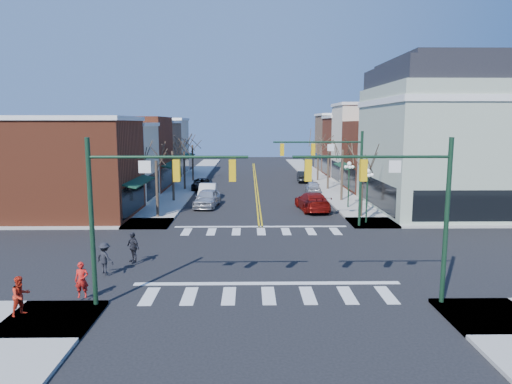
{
  "coord_description": "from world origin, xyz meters",
  "views": [
    {
      "loc": [
        -0.88,
        -25.96,
        7.76
      ],
      "look_at": [
        -0.37,
        6.87,
        2.8
      ],
      "focal_mm": 32.0,
      "sensor_mm": 36.0,
      "label": 1
    }
  ],
  "objects_px": {
    "car_right_mid": "(313,187)",
    "pedestrian_dark_a": "(133,247)",
    "pedestrian_dark_b": "(105,258)",
    "pedestrian_red_b": "(21,296)",
    "victorian_corner": "(444,136)",
    "pedestrian_red_a": "(82,280)",
    "lamppost_midblock": "(349,177)",
    "car_left_far": "(202,184)",
    "car_left_mid": "(208,192)",
    "car_right_near": "(312,201)",
    "car_left_near": "(207,198)",
    "lamppost_corner": "(367,186)",
    "car_right_far": "(303,177)"
  },
  "relations": [
    {
      "from": "car_left_near",
      "to": "pedestrian_red_a",
      "type": "relative_size",
      "value": 3.08
    },
    {
      "from": "car_left_near",
      "to": "car_left_far",
      "type": "distance_m",
      "value": 11.24
    },
    {
      "from": "car_right_mid",
      "to": "car_right_far",
      "type": "xyz_separation_m",
      "value": [
        0.06,
        9.41,
        0.06
      ]
    },
    {
      "from": "pedestrian_red_a",
      "to": "car_left_near",
      "type": "bearing_deg",
      "value": 74.15
    },
    {
      "from": "car_left_far",
      "to": "pedestrian_dark_b",
      "type": "distance_m",
      "value": 30.59
    },
    {
      "from": "lamppost_corner",
      "to": "car_right_far",
      "type": "distance_m",
      "value": 25.97
    },
    {
      "from": "car_right_near",
      "to": "car_left_far",
      "type": "bearing_deg",
      "value": -54.88
    },
    {
      "from": "car_right_near",
      "to": "pedestrian_red_a",
      "type": "xyz_separation_m",
      "value": [
        -13.03,
        -20.85,
        0.12
      ]
    },
    {
      "from": "car_right_mid",
      "to": "pedestrian_dark_a",
      "type": "relative_size",
      "value": 2.33
    },
    {
      "from": "car_left_far",
      "to": "pedestrian_dark_b",
      "type": "relative_size",
      "value": 3.02
    },
    {
      "from": "car_left_mid",
      "to": "car_right_mid",
      "type": "height_order",
      "value": "car_left_mid"
    },
    {
      "from": "car_left_far",
      "to": "pedestrian_red_a",
      "type": "xyz_separation_m",
      "value": [
        -1.83,
        -33.81,
        0.27
      ]
    },
    {
      "from": "car_left_far",
      "to": "car_right_mid",
      "type": "height_order",
      "value": "car_left_far"
    },
    {
      "from": "car_left_mid",
      "to": "car_right_mid",
      "type": "distance_m",
      "value": 12.3
    },
    {
      "from": "car_right_near",
      "to": "car_right_mid",
      "type": "relative_size",
      "value": 1.46
    },
    {
      "from": "lamppost_corner",
      "to": "car_left_mid",
      "type": "relative_size",
      "value": 0.89
    },
    {
      "from": "pedestrian_red_a",
      "to": "pedestrian_dark_a",
      "type": "height_order",
      "value": "pedestrian_dark_a"
    },
    {
      "from": "car_left_near",
      "to": "car_left_far",
      "type": "height_order",
      "value": "car_left_near"
    },
    {
      "from": "pedestrian_dark_a",
      "to": "pedestrian_dark_b",
      "type": "bearing_deg",
      "value": -75.45
    },
    {
      "from": "lamppost_midblock",
      "to": "pedestrian_dark_b",
      "type": "height_order",
      "value": "lamppost_midblock"
    },
    {
      "from": "victorian_corner",
      "to": "car_left_far",
      "type": "distance_m",
      "value": 26.84
    },
    {
      "from": "lamppost_midblock",
      "to": "pedestrian_red_b",
      "type": "relative_size",
      "value": 2.7
    },
    {
      "from": "car_left_mid",
      "to": "car_right_far",
      "type": "distance_m",
      "value": 17.99
    },
    {
      "from": "lamppost_midblock",
      "to": "pedestrian_red_a",
      "type": "height_order",
      "value": "lamppost_midblock"
    },
    {
      "from": "victorian_corner",
      "to": "pedestrian_red_a",
      "type": "bearing_deg",
      "value": -139.47
    },
    {
      "from": "car_right_mid",
      "to": "pedestrian_dark_a",
      "type": "bearing_deg",
      "value": 65.72
    },
    {
      "from": "car_left_far",
      "to": "pedestrian_red_b",
      "type": "distance_m",
      "value": 35.82
    },
    {
      "from": "lamppost_midblock",
      "to": "pedestrian_red_a",
      "type": "bearing_deg",
      "value": -127.21
    },
    {
      "from": "pedestrian_dark_b",
      "to": "victorian_corner",
      "type": "bearing_deg",
      "value": -115.28
    },
    {
      "from": "car_right_near",
      "to": "pedestrian_dark_a",
      "type": "relative_size",
      "value": 3.39
    },
    {
      "from": "victorian_corner",
      "to": "lamppost_corner",
      "type": "height_order",
      "value": "victorian_corner"
    },
    {
      "from": "lamppost_corner",
      "to": "car_left_far",
      "type": "xyz_separation_m",
      "value": [
        -14.6,
        18.66,
        -2.28
      ]
    },
    {
      "from": "lamppost_midblock",
      "to": "car_left_far",
      "type": "height_order",
      "value": "lamppost_midblock"
    },
    {
      "from": "lamppost_corner",
      "to": "car_right_mid",
      "type": "xyz_separation_m",
      "value": [
        -1.86,
        16.4,
        -2.29
      ]
    },
    {
      "from": "car_right_mid",
      "to": "victorian_corner",
      "type": "bearing_deg",
      "value": 137.43
    },
    {
      "from": "car_right_mid",
      "to": "pedestrian_dark_a",
      "type": "distance_m",
      "value": 29.66
    },
    {
      "from": "victorian_corner",
      "to": "pedestrian_red_a",
      "type": "height_order",
      "value": "victorian_corner"
    },
    {
      "from": "lamppost_corner",
      "to": "car_right_near",
      "type": "bearing_deg",
      "value": 120.82
    },
    {
      "from": "car_left_mid",
      "to": "car_left_near",
      "type": "bearing_deg",
      "value": -86.99
    },
    {
      "from": "car_right_near",
      "to": "car_left_near",
      "type": "bearing_deg",
      "value": -16.53
    },
    {
      "from": "car_right_near",
      "to": "pedestrian_dark_a",
      "type": "xyz_separation_m",
      "value": [
        -12.1,
        -15.63,
        0.16
      ]
    },
    {
      "from": "car_left_far",
      "to": "pedestrian_dark_a",
      "type": "distance_m",
      "value": 28.61
    },
    {
      "from": "pedestrian_dark_b",
      "to": "pedestrian_red_b",
      "type": "bearing_deg",
      "value": 99.94
    },
    {
      "from": "victorian_corner",
      "to": "pedestrian_dark_a",
      "type": "height_order",
      "value": "victorian_corner"
    },
    {
      "from": "pedestrian_dark_b",
      "to": "lamppost_corner",
      "type": "bearing_deg",
      "value": -115.29
    },
    {
      "from": "car_left_mid",
      "to": "pedestrian_red_a",
      "type": "relative_size",
      "value": 3.04
    },
    {
      "from": "lamppost_midblock",
      "to": "car_right_near",
      "type": "xyz_separation_m",
      "value": [
        -3.4,
        -0.8,
        -2.13
      ]
    },
    {
      "from": "car_right_far",
      "to": "car_left_far",
      "type": "bearing_deg",
      "value": 31.23
    },
    {
      "from": "lamppost_corner",
      "to": "pedestrian_dark_b",
      "type": "relative_size",
      "value": 2.68
    },
    {
      "from": "victorian_corner",
      "to": "pedestrian_dark_b",
      "type": "xyz_separation_m",
      "value": [
        -24.75,
        -17.87,
        -5.7
      ]
    }
  ]
}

